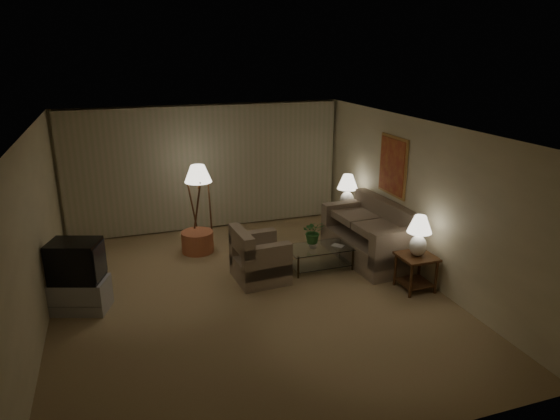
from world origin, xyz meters
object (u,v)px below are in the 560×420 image
object	(u,v)px
side_table_near	(416,266)
table_lamp_near	(419,232)
ottoman	(198,242)
crt_tv	(76,261)
table_lamp_far	(347,189)
vase	(313,244)
coffee_table	(320,254)
tv_cabinet	(80,295)
floor_lamp	(199,204)
side_table_far	(346,218)
armchair	(260,259)
sofa	(368,238)

from	to	relation	value
side_table_near	table_lamp_near	xyz separation A→B (m)	(0.00, 0.00, 0.59)
table_lamp_near	ottoman	xyz separation A→B (m)	(-3.13, 2.74, -0.80)
side_table_near	crt_tv	xyz separation A→B (m)	(-5.20, 1.03, 0.39)
table_lamp_far	vase	size ratio (longest dim) A/B	4.48
side_table_near	table_lamp_far	xyz separation A→B (m)	(-0.00, 2.60, 0.62)
coffee_table	table_lamp_near	bearing A→B (deg)	-47.17
table_lamp_near	ottoman	bearing A→B (deg)	138.74
table_lamp_far	tv_cabinet	world-z (taller)	table_lamp_far
side_table_near	floor_lamp	bearing A→B (deg)	133.88
side_table_far	tv_cabinet	size ratio (longest dim) A/B	0.64
side_table_far	crt_tv	world-z (taller)	crt_tv
coffee_table	floor_lamp	distance (m)	2.68
armchair	crt_tv	distance (m)	2.92
tv_cabinet	ottoman	distance (m)	2.69
tv_cabinet	sofa	bearing A→B (deg)	22.40
floor_lamp	ottoman	xyz separation A→B (m)	(-0.13, -0.37, -0.66)
armchair	table_lamp_near	size ratio (longest dim) A/B	1.45
table_lamp_far	vase	xyz separation A→B (m)	(-1.31, -1.35, -0.54)
table_lamp_near	ottoman	distance (m)	4.23
sofa	floor_lamp	bearing A→B (deg)	-125.72
table_lamp_near	crt_tv	world-z (taller)	table_lamp_near
coffee_table	vase	bearing A→B (deg)	-180.00
tv_cabinet	vase	size ratio (longest dim) A/B	5.70
coffee_table	vase	size ratio (longest dim) A/B	7.16
side_table_near	tv_cabinet	distance (m)	5.30
side_table_far	crt_tv	size ratio (longest dim) A/B	0.71
table_lamp_far	crt_tv	bearing A→B (deg)	-163.21
sofa	crt_tv	xyz separation A→B (m)	(-5.05, -0.32, 0.37)
armchair	coffee_table	world-z (taller)	armchair
side_table_far	ottoman	bearing A→B (deg)	177.39
side_table_far	table_lamp_near	distance (m)	2.67
tv_cabinet	table_lamp_near	bearing A→B (deg)	7.57
side_table_near	coffee_table	size ratio (longest dim) A/B	0.51
coffee_table	sofa	bearing A→B (deg)	5.66
side_table_near	tv_cabinet	size ratio (longest dim) A/B	0.64
side_table_near	crt_tv	distance (m)	5.32
armchair	vase	distance (m)	1.02
side_table_near	vase	distance (m)	1.81
sofa	armchair	xyz separation A→B (m)	(-2.17, -0.18, -0.07)
vase	floor_lamp	bearing A→B (deg)	132.13
tv_cabinet	coffee_table	bearing A→B (deg)	21.88
armchair	tv_cabinet	distance (m)	2.89
table_lamp_far	crt_tv	distance (m)	5.44
table_lamp_near	floor_lamp	size ratio (longest dim) A/B	0.42
side_table_far	ottoman	size ratio (longest dim) A/B	0.97
side_table_near	ottoman	distance (m)	4.16
sofa	coffee_table	xyz separation A→B (m)	(-1.01, -0.10, -0.16)
sofa	floor_lamp	world-z (taller)	floor_lamp
side_table_near	table_lamp_near	size ratio (longest dim) A/B	0.88
armchair	side_table_near	size ratio (longest dim) A/B	1.65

